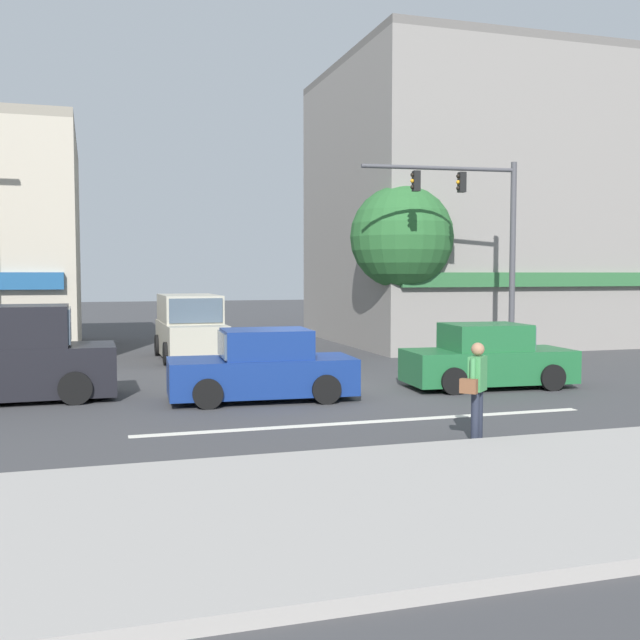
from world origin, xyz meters
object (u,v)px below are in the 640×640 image
at_px(traffic_light_mast, 483,229).
at_px(van_crossing_leftbound, 2,356).
at_px(pedestrian_foreground_with_bag, 477,385).
at_px(street_tree, 402,238).
at_px(sedan_crossing_center, 487,359).
at_px(van_waiting_far, 190,328).
at_px(sedan_crossing_rightbound, 262,368).

height_order(traffic_light_mast, van_crossing_leftbound, traffic_light_mast).
bearing_deg(pedestrian_foreground_with_bag, street_tree, 72.23).
relative_size(street_tree, pedestrian_foreground_with_bag, 3.47).
xyz_separation_m(van_crossing_leftbound, sedan_crossing_center, (11.23, -1.33, -0.29)).
bearing_deg(van_waiting_far, pedestrian_foreground_with_bag, -77.49).
distance_m(van_waiting_far, sedan_crossing_rightbound, 8.54).
xyz_separation_m(street_tree, sedan_crossing_rightbound, (-6.51, -7.37, -3.32)).
height_order(street_tree, sedan_crossing_center, street_tree).
relative_size(traffic_light_mast, pedestrian_foreground_with_bag, 3.71).
xyz_separation_m(van_crossing_leftbound, pedestrian_foreground_with_bag, (8.03, -6.60, -0.05)).
bearing_deg(sedan_crossing_rightbound, pedestrian_foreground_with_bag, -63.84).
bearing_deg(street_tree, van_waiting_far, 170.63).
bearing_deg(sedan_crossing_rightbound, sedan_crossing_center, 1.56).
bearing_deg(traffic_light_mast, pedestrian_foreground_with_bag, -119.72).
bearing_deg(van_crossing_leftbound, sedan_crossing_center, -6.75).
distance_m(van_crossing_leftbound, pedestrian_foreground_with_bag, 10.39).
relative_size(sedan_crossing_center, sedan_crossing_rightbound, 1.00).
bearing_deg(traffic_light_mast, van_crossing_leftbound, -168.68).
distance_m(van_crossing_leftbound, sedan_crossing_rightbound, 5.72).
relative_size(traffic_light_mast, sedan_crossing_center, 1.47).
distance_m(sedan_crossing_center, sedan_crossing_rightbound, 5.72).
xyz_separation_m(street_tree, pedestrian_foreground_with_bag, (-4.00, -12.48, -3.08)).
bearing_deg(street_tree, sedan_crossing_rightbound, -131.46).
distance_m(street_tree, sedan_crossing_rightbound, 10.37).
distance_m(van_crossing_leftbound, sedan_crossing_center, 11.32).
xyz_separation_m(traffic_light_mast, sedan_crossing_center, (-2.08, -3.99, -3.46)).
relative_size(traffic_light_mast, van_waiting_far, 1.34).
xyz_separation_m(street_tree, traffic_light_mast, (1.29, -3.22, 0.15)).
bearing_deg(van_waiting_far, sedan_crossing_rightbound, -86.54).
bearing_deg(street_tree, traffic_light_mast, -68.16).
relative_size(sedan_crossing_rightbound, pedestrian_foreground_with_bag, 2.51).
bearing_deg(traffic_light_mast, van_waiting_far, 152.24).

